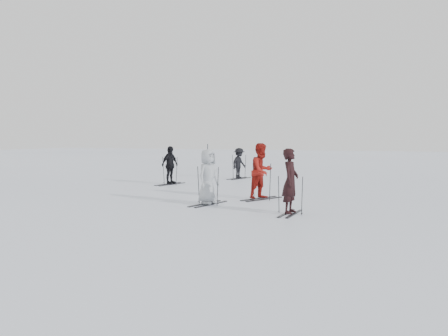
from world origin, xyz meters
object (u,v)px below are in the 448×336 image
at_px(skier_uphill_left, 170,166).
at_px(skier_uphill_far, 239,164).
at_px(piste_marker, 208,159).
at_px(skier_near_dark, 290,182).
at_px(skier_grey, 208,177).
at_px(skier_red, 262,172).

height_order(skier_uphill_left, skier_uphill_far, skier_uphill_left).
bearing_deg(piste_marker, skier_uphill_left, -85.36).
relative_size(skier_near_dark, skier_grey, 1.04).
relative_size(skier_near_dark, skier_uphill_left, 1.05).
distance_m(skier_uphill_far, piste_marker, 2.83).
xyz_separation_m(skier_grey, skier_uphill_left, (-4.12, 4.91, -0.01)).
distance_m(skier_uphill_left, piste_marker, 5.31).
bearing_deg(skier_near_dark, skier_uphill_left, 54.16).
xyz_separation_m(skier_grey, piste_marker, (-4.55, 10.20, 0.02)).
distance_m(skier_grey, piste_marker, 11.17).
height_order(skier_red, skier_grey, skier_red).
bearing_deg(piste_marker, skier_uphill_far, -29.81).
height_order(skier_near_dark, piste_marker, skier_near_dark).
distance_m(skier_grey, skier_uphill_left, 6.41).
distance_m(skier_near_dark, piste_marker, 13.29).
bearing_deg(skier_uphill_left, skier_grey, -127.25).
height_order(skier_near_dark, skier_uphill_far, skier_near_dark).
xyz_separation_m(skier_near_dark, skier_grey, (-2.92, 0.79, -0.03)).
distance_m(skier_near_dark, skier_red, 3.05).
bearing_deg(skier_near_dark, skier_uphill_far, 30.78).
bearing_deg(skier_red, skier_near_dark, -120.45).
bearing_deg(skier_grey, piste_marker, 36.97).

